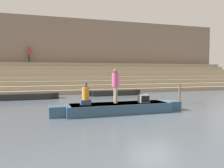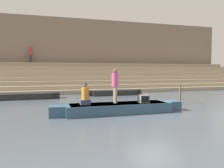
% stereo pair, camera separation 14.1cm
% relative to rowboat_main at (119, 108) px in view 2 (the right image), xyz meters
% --- Properties ---
extents(ground_plane, '(120.00, 120.00, 0.00)m').
position_rel_rowboat_main_xyz_m(ground_plane, '(1.93, 0.07, -0.27)').
color(ground_plane, '#4C5660').
extents(ghat_steps, '(36.00, 6.18, 3.06)m').
position_rel_rowboat_main_xyz_m(ghat_steps, '(1.93, 13.46, 0.82)').
color(ghat_steps, gray).
rests_on(ghat_steps, ground).
extents(back_wall, '(34.20, 1.28, 8.30)m').
position_rel_rowboat_main_xyz_m(back_wall, '(1.93, 16.24, 3.86)').
color(back_wall, '#7F6B5B').
rests_on(back_wall, ground).
extents(rowboat_main, '(6.79, 1.48, 0.51)m').
position_rel_rowboat_main_xyz_m(rowboat_main, '(0.00, 0.00, 0.00)').
color(rowboat_main, '#33516B').
rests_on(rowboat_main, ground).
extents(person_standing, '(0.34, 0.34, 1.72)m').
position_rel_rowboat_main_xyz_m(person_standing, '(-0.15, 0.12, 1.23)').
color(person_standing, gray).
rests_on(person_standing, rowboat_main).
extents(person_rowing, '(0.48, 0.38, 1.08)m').
position_rel_rowboat_main_xyz_m(person_rowing, '(-1.69, 0.02, 0.67)').
color(person_rowing, '#3D4C75').
rests_on(person_rowing, rowboat_main).
extents(tv_set, '(0.50, 0.41, 0.40)m').
position_rel_rowboat_main_xyz_m(tv_set, '(1.28, -0.17, 0.44)').
color(tv_set, '#9E998E').
rests_on(tv_set, rowboat_main).
extents(moored_boat_shore, '(4.97, 1.30, 0.45)m').
position_rel_rowboat_main_xyz_m(moored_boat_shore, '(-5.03, 7.27, -0.03)').
color(moored_boat_shore, black).
rests_on(moored_boat_shore, ground).
extents(moored_boat_distant, '(4.97, 1.30, 0.45)m').
position_rel_rowboat_main_xyz_m(moored_boat_distant, '(2.14, 7.98, -0.03)').
color(moored_boat_distant, black).
rests_on(moored_boat_distant, ground).
extents(mooring_post, '(0.12, 0.12, 1.31)m').
position_rel_rowboat_main_xyz_m(mooring_post, '(4.71, 1.75, 0.38)').
color(mooring_post, brown).
rests_on(mooring_post, ground).
extents(person_on_steps, '(0.33, 0.33, 1.76)m').
position_rel_rowboat_main_xyz_m(person_on_steps, '(-5.18, 15.26, 3.81)').
color(person_on_steps, '#28282D').
rests_on(person_on_steps, ghat_steps).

